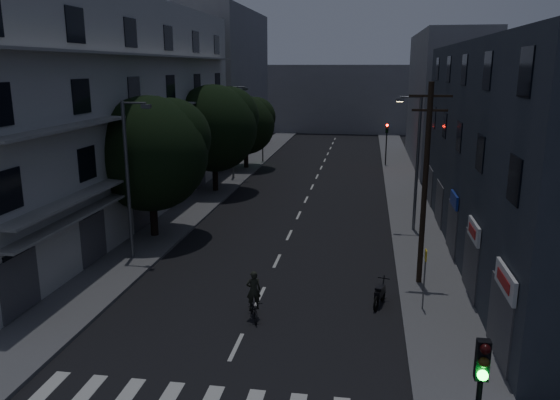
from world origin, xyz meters
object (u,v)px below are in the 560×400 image
(utility_pole, at_px, (425,181))
(motorcycle, at_px, (380,295))
(traffic_signal_near, at_px, (480,391))
(bus_stop_sign, at_px, (425,269))
(cyclist, at_px, (254,303))

(utility_pole, height_order, motorcycle, utility_pole)
(traffic_signal_near, height_order, motorcycle, traffic_signal_near)
(traffic_signal_near, relative_size, motorcycle, 2.37)
(bus_stop_sign, xyz_separation_m, motorcycle, (-1.72, 0.43, -1.44))
(traffic_signal_near, xyz_separation_m, utility_pole, (0.05, 13.36, 1.77))
(traffic_signal_near, relative_size, cyclist, 2.05)
(bus_stop_sign, height_order, cyclist, bus_stop_sign)
(motorcycle, relative_size, cyclist, 0.87)
(utility_pole, relative_size, cyclist, 4.50)
(utility_pole, bearing_deg, cyclist, -146.06)
(traffic_signal_near, distance_m, motorcycle, 11.34)
(utility_pole, xyz_separation_m, bus_stop_sign, (-0.10, -2.91, -2.98))
(motorcycle, bearing_deg, cyclist, -141.73)
(utility_pole, distance_m, cyclist, 9.19)
(cyclist, bearing_deg, bus_stop_sign, -7.23)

